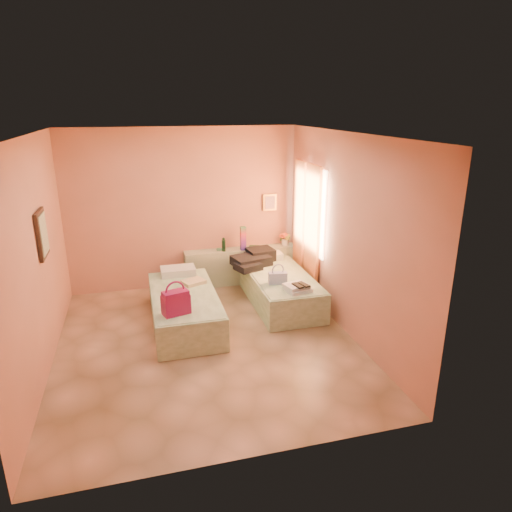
{
  "coord_description": "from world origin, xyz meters",
  "views": [
    {
      "loc": [
        -0.8,
        -5.6,
        3.14
      ],
      "look_at": [
        0.93,
        0.85,
        0.92
      ],
      "focal_mm": 32.0,
      "sensor_mm": 36.0,
      "label": 1
    }
  ],
  "objects_px": {
    "green_book": "(254,247)",
    "blue_handbag": "(278,278)",
    "water_bottle": "(224,245)",
    "magenta_handbag": "(176,302)",
    "bed_left": "(185,309)",
    "towel_stack": "(298,288)",
    "bed_right": "(279,288)",
    "headboard_ledge": "(241,266)",
    "flower_vase": "(285,238)"
  },
  "relations": [
    {
      "from": "magenta_handbag",
      "to": "flower_vase",
      "type": "bearing_deg",
      "value": 27.13
    },
    {
      "from": "magenta_handbag",
      "to": "blue_handbag",
      "type": "relative_size",
      "value": 1.25
    },
    {
      "from": "headboard_ledge",
      "to": "flower_vase",
      "type": "relative_size",
      "value": 7.34
    },
    {
      "from": "green_book",
      "to": "flower_vase",
      "type": "height_order",
      "value": "flower_vase"
    },
    {
      "from": "water_bottle",
      "to": "green_book",
      "type": "distance_m",
      "value": 0.59
    },
    {
      "from": "green_book",
      "to": "water_bottle",
      "type": "bearing_deg",
      "value": -152.14
    },
    {
      "from": "green_book",
      "to": "towel_stack",
      "type": "distance_m",
      "value": 1.82
    },
    {
      "from": "bed_right",
      "to": "blue_handbag",
      "type": "relative_size",
      "value": 7.08
    },
    {
      "from": "water_bottle",
      "to": "green_book",
      "type": "bearing_deg",
      "value": 7.34
    },
    {
      "from": "blue_handbag",
      "to": "towel_stack",
      "type": "distance_m",
      "value": 0.42
    },
    {
      "from": "bed_left",
      "to": "bed_right",
      "type": "height_order",
      "value": "same"
    },
    {
      "from": "bed_left",
      "to": "flower_vase",
      "type": "relative_size",
      "value": 7.16
    },
    {
      "from": "headboard_ledge",
      "to": "bed_right",
      "type": "distance_m",
      "value": 1.13
    },
    {
      "from": "bed_right",
      "to": "blue_handbag",
      "type": "xyz_separation_m",
      "value": [
        -0.16,
        -0.38,
        0.34
      ]
    },
    {
      "from": "bed_left",
      "to": "bed_right",
      "type": "distance_m",
      "value": 1.65
    },
    {
      "from": "water_bottle",
      "to": "towel_stack",
      "type": "xyz_separation_m",
      "value": [
        0.78,
        -1.73,
        -0.22
      ]
    },
    {
      "from": "water_bottle",
      "to": "flower_vase",
      "type": "bearing_deg",
      "value": 3.59
    },
    {
      "from": "green_book",
      "to": "blue_handbag",
      "type": "relative_size",
      "value": 0.63
    },
    {
      "from": "flower_vase",
      "to": "magenta_handbag",
      "type": "distance_m",
      "value": 3.07
    },
    {
      "from": "towel_stack",
      "to": "headboard_ledge",
      "type": "bearing_deg",
      "value": 104.1
    },
    {
      "from": "green_book",
      "to": "blue_handbag",
      "type": "bearing_deg",
      "value": -69.55
    },
    {
      "from": "bed_left",
      "to": "magenta_handbag",
      "type": "xyz_separation_m",
      "value": [
        -0.17,
        -0.67,
        0.42
      ]
    },
    {
      "from": "water_bottle",
      "to": "blue_handbag",
      "type": "relative_size",
      "value": 0.84
    },
    {
      "from": "bed_left",
      "to": "towel_stack",
      "type": "distance_m",
      "value": 1.72
    },
    {
      "from": "magenta_handbag",
      "to": "blue_handbag",
      "type": "xyz_separation_m",
      "value": [
        1.63,
        0.67,
        -0.07
      ]
    },
    {
      "from": "bed_left",
      "to": "water_bottle",
      "type": "relative_size",
      "value": 8.46
    },
    {
      "from": "green_book",
      "to": "towel_stack",
      "type": "bearing_deg",
      "value": -63.19
    },
    {
      "from": "green_book",
      "to": "blue_handbag",
      "type": "height_order",
      "value": "blue_handbag"
    },
    {
      "from": "bed_left",
      "to": "water_bottle",
      "type": "distance_m",
      "value": 1.71
    },
    {
      "from": "magenta_handbag",
      "to": "bed_left",
      "type": "bearing_deg",
      "value": 58.99
    },
    {
      "from": "bed_right",
      "to": "towel_stack",
      "type": "height_order",
      "value": "towel_stack"
    },
    {
      "from": "headboard_ledge",
      "to": "water_bottle",
      "type": "bearing_deg",
      "value": -168.92
    },
    {
      "from": "bed_left",
      "to": "towel_stack",
      "type": "xyz_separation_m",
      "value": [
        1.65,
        -0.36,
        0.3
      ]
    },
    {
      "from": "towel_stack",
      "to": "flower_vase",
      "type": "bearing_deg",
      "value": 77.73
    },
    {
      "from": "headboard_ledge",
      "to": "flower_vase",
      "type": "height_order",
      "value": "flower_vase"
    },
    {
      "from": "headboard_ledge",
      "to": "blue_handbag",
      "type": "xyz_separation_m",
      "value": [
        0.25,
        -1.43,
        0.27
      ]
    },
    {
      "from": "water_bottle",
      "to": "magenta_handbag",
      "type": "bearing_deg",
      "value": -117.16
    },
    {
      "from": "bed_right",
      "to": "blue_handbag",
      "type": "distance_m",
      "value": 0.54
    },
    {
      "from": "flower_vase",
      "to": "towel_stack",
      "type": "height_order",
      "value": "flower_vase"
    },
    {
      "from": "blue_handbag",
      "to": "bed_right",
      "type": "bearing_deg",
      "value": 75.46
    },
    {
      "from": "towel_stack",
      "to": "water_bottle",
      "type": "bearing_deg",
      "value": 114.17
    },
    {
      "from": "flower_vase",
      "to": "bed_right",
      "type": "bearing_deg",
      "value": -112.45
    },
    {
      "from": "green_book",
      "to": "towel_stack",
      "type": "relative_size",
      "value": 0.51
    },
    {
      "from": "headboard_ledge",
      "to": "bed_left",
      "type": "relative_size",
      "value": 1.02
    },
    {
      "from": "bed_right",
      "to": "magenta_handbag",
      "type": "distance_m",
      "value": 2.11
    },
    {
      "from": "water_bottle",
      "to": "blue_handbag",
      "type": "bearing_deg",
      "value": -67.17
    },
    {
      "from": "headboard_ledge",
      "to": "towel_stack",
      "type": "bearing_deg",
      "value": -75.9
    },
    {
      "from": "headboard_ledge",
      "to": "green_book",
      "type": "bearing_deg",
      "value": 2.4
    },
    {
      "from": "bed_right",
      "to": "green_book",
      "type": "bearing_deg",
      "value": 98.23
    },
    {
      "from": "blue_handbag",
      "to": "towel_stack",
      "type": "relative_size",
      "value": 0.81
    }
  ]
}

